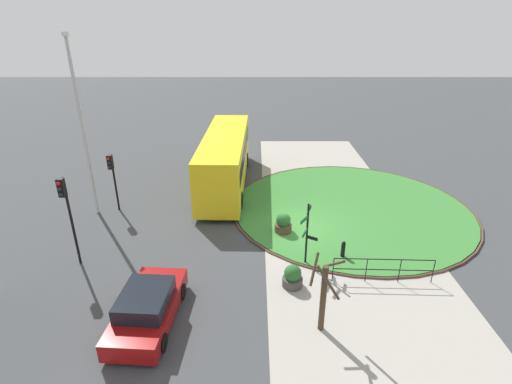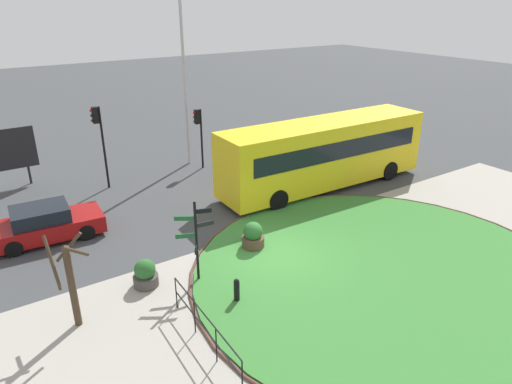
{
  "view_description": "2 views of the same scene",
  "coord_description": "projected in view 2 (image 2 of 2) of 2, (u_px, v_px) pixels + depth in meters",
  "views": [
    {
      "loc": [
        -17.71,
        2.32,
        9.9
      ],
      "look_at": [
        -0.58,
        2.32,
        2.35
      ],
      "focal_mm": 27.2,
      "sensor_mm": 36.0,
      "label": 1
    },
    {
      "loc": [
        -8.97,
        -12.08,
        8.95
      ],
      "look_at": [
        0.42,
        2.03,
        1.78
      ],
      "focal_mm": 32.46,
      "sensor_mm": 36.0,
      "label": 2
    }
  ],
  "objects": [
    {
      "name": "ground",
      "position": [
        277.0,
        256.0,
        17.32
      ],
      "size": [
        120.0,
        120.0,
        0.0
      ],
      "primitive_type": "plane",
      "color": "#3D3F42"
    },
    {
      "name": "sidewalk_paving",
      "position": [
        312.0,
        281.0,
        15.74
      ],
      "size": [
        32.0,
        7.9,
        0.02
      ],
      "primitive_type": "cube",
      "color": "#9E998E",
      "rests_on": "ground"
    },
    {
      "name": "grass_island",
      "position": [
        385.0,
        273.0,
        16.14
      ],
      "size": [
        13.37,
        13.37,
        0.1
      ],
      "primitive_type": "cylinder",
      "color": "#387A33",
      "rests_on": "ground"
    },
    {
      "name": "grass_kerb_ring",
      "position": [
        385.0,
        273.0,
        16.14
      ],
      "size": [
        13.68,
        13.68,
        0.11
      ],
      "primitive_type": "torus",
      "color": "brown",
      "rests_on": "ground"
    },
    {
      "name": "signpost_directional",
      "position": [
        196.0,
        237.0,
        15.12
      ],
      "size": [
        1.27,
        0.82,
        2.97
      ],
      "color": "black",
      "rests_on": "ground"
    },
    {
      "name": "bollard_foreground",
      "position": [
        237.0,
        290.0,
        14.51
      ],
      "size": [
        0.19,
        0.19,
        0.87
      ],
      "color": "black",
      "rests_on": "ground"
    },
    {
      "name": "railing_grass_edge",
      "position": [
        205.0,
        326.0,
        12.53
      ],
      "size": [
        0.18,
        4.09,
        1.12
      ],
      "rotation": [
        0.0,
        0.0,
        4.68
      ],
      "color": "black",
      "rests_on": "ground"
    },
    {
      "name": "bus_yellow",
      "position": [
        324.0,
        152.0,
        22.98
      ],
      "size": [
        11.24,
        2.79,
        3.37
      ],
      "rotation": [
        0.0,
        0.0,
        -0.02
      ],
      "color": "yellow",
      "rests_on": "ground"
    },
    {
      "name": "car_far_lane",
      "position": [
        46.0,
        224.0,
        18.28
      ],
      "size": [
        4.33,
        2.11,
        1.4
      ],
      "rotation": [
        0.0,
        0.0,
        -0.07
      ],
      "color": "maroon",
      "rests_on": "ground"
    },
    {
      "name": "traffic_light_near",
      "position": [
        199.0,
        125.0,
        25.23
      ],
      "size": [
        0.49,
        0.27,
        3.35
      ],
      "rotation": [
        0.0,
        0.0,
        3.09
      ],
      "color": "black",
      "rests_on": "ground"
    },
    {
      "name": "traffic_light_far",
      "position": [
        99.0,
        130.0,
        22.27
      ],
      "size": [
        0.49,
        0.27,
        4.15
      ],
      "rotation": [
        0.0,
        0.0,
        3.12
      ],
      "color": "black",
      "rests_on": "ground"
    },
    {
      "name": "lamppost_tall",
      "position": [
        184.0,
        75.0,
        24.99
      ],
      "size": [
        0.32,
        0.32,
        9.48
      ],
      "color": "#B7B7BC",
      "rests_on": "ground"
    },
    {
      "name": "planter_near_signpost",
      "position": [
        253.0,
        237.0,
        17.62
      ],
      "size": [
        0.87,
        0.87,
        1.11
      ],
      "color": "brown",
      "rests_on": "ground"
    },
    {
      "name": "planter_kerbside",
      "position": [
        145.0,
        274.0,
        15.35
      ],
      "size": [
        0.83,
        0.83,
        0.98
      ],
      "color": "#47423D",
      "rests_on": "ground"
    },
    {
      "name": "street_tree_bare",
      "position": [
        70.0,
        280.0,
        13.08
      ],
      "size": [
        1.06,
        1.14,
        2.97
      ],
      "color": "#423323",
      "rests_on": "ground"
    }
  ]
}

